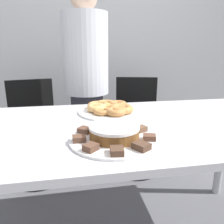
{
  "coord_description": "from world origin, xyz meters",
  "views": [
    {
      "loc": [
        -0.2,
        -0.99,
        1.12
      ],
      "look_at": [
        -0.02,
        0.01,
        0.83
      ],
      "focal_mm": 35.0,
      "sensor_mm": 36.0,
      "label": 1
    }
  ],
  "objects_px": {
    "office_chair_left": "(35,134)",
    "plate_cake": "(114,139)",
    "frosted_cake": "(114,132)",
    "plate_donuts": "(110,111)",
    "office_chair_right": "(136,127)",
    "person_standing": "(87,86)"
  },
  "relations": [
    {
      "from": "plate_donuts",
      "to": "frosted_cake",
      "type": "distance_m",
      "value": 0.41
    },
    {
      "from": "plate_cake",
      "to": "frosted_cake",
      "type": "relative_size",
      "value": 1.79
    },
    {
      "from": "plate_cake",
      "to": "plate_donuts",
      "type": "relative_size",
      "value": 0.96
    },
    {
      "from": "office_chair_left",
      "to": "plate_cake",
      "type": "distance_m",
      "value": 1.27
    },
    {
      "from": "plate_cake",
      "to": "frosted_cake",
      "type": "bearing_deg",
      "value": -75.96
    },
    {
      "from": "office_chair_right",
      "to": "plate_donuts",
      "type": "height_order",
      "value": "office_chair_right"
    },
    {
      "from": "plate_cake",
      "to": "frosted_cake",
      "type": "distance_m",
      "value": 0.03
    },
    {
      "from": "person_standing",
      "to": "frosted_cake",
      "type": "distance_m",
      "value": 0.99
    },
    {
      "from": "office_chair_right",
      "to": "plate_donuts",
      "type": "bearing_deg",
      "value": -103.01
    },
    {
      "from": "plate_cake",
      "to": "frosted_cake",
      "type": "height_order",
      "value": "frosted_cake"
    },
    {
      "from": "person_standing",
      "to": "frosted_cake",
      "type": "bearing_deg",
      "value": -87.32
    },
    {
      "from": "frosted_cake",
      "to": "office_chair_right",
      "type": "bearing_deg",
      "value": 69.26
    },
    {
      "from": "person_standing",
      "to": "frosted_cake",
      "type": "height_order",
      "value": "person_standing"
    },
    {
      "from": "person_standing",
      "to": "office_chair_right",
      "type": "xyz_separation_m",
      "value": [
        0.46,
        0.12,
        -0.43
      ]
    },
    {
      "from": "office_chair_left",
      "to": "plate_cake",
      "type": "height_order",
      "value": "office_chair_left"
    },
    {
      "from": "plate_cake",
      "to": "office_chair_left",
      "type": "bearing_deg",
      "value": 114.75
    },
    {
      "from": "person_standing",
      "to": "plate_donuts",
      "type": "relative_size",
      "value": 4.26
    },
    {
      "from": "office_chair_right",
      "to": "office_chair_left",
      "type": "bearing_deg",
      "value": -165.38
    },
    {
      "from": "office_chair_left",
      "to": "frosted_cake",
      "type": "relative_size",
      "value": 4.31
    },
    {
      "from": "plate_cake",
      "to": "plate_donuts",
      "type": "bearing_deg",
      "value": 82.42
    },
    {
      "from": "office_chair_left",
      "to": "office_chair_right",
      "type": "height_order",
      "value": "same"
    },
    {
      "from": "office_chair_left",
      "to": "frosted_cake",
      "type": "bearing_deg",
      "value": -78.63
    }
  ]
}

